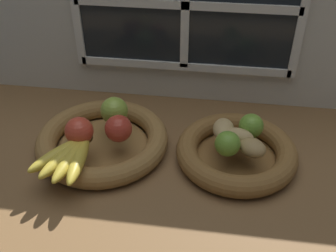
% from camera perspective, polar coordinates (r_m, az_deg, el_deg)
% --- Properties ---
extents(ground_plane, '(1.40, 0.90, 0.03)m').
position_cam_1_polar(ground_plane, '(1.09, 0.56, -4.60)').
color(ground_plane, brown).
extents(back_wall, '(1.40, 0.05, 0.55)m').
position_cam_1_polar(back_wall, '(1.19, 2.58, 15.77)').
color(back_wall, silver).
rests_on(back_wall, ground_plane).
extents(fruit_bowl_left, '(0.35, 0.35, 0.06)m').
position_cam_1_polar(fruit_bowl_left, '(1.09, -9.34, -2.17)').
color(fruit_bowl_left, olive).
rests_on(fruit_bowl_left, ground_plane).
extents(fruit_bowl_right, '(0.31, 0.31, 0.06)m').
position_cam_1_polar(fruit_bowl_right, '(1.05, 9.70, -3.83)').
color(fruit_bowl_right, brown).
rests_on(fruit_bowl_right, ground_plane).
extents(apple_red_right, '(0.07, 0.07, 0.07)m').
position_cam_1_polar(apple_red_right, '(1.02, -7.07, -0.36)').
color(apple_red_right, '#B73828').
rests_on(apple_red_right, fruit_bowl_left).
extents(apple_green_back, '(0.07, 0.07, 0.07)m').
position_cam_1_polar(apple_green_back, '(1.09, -7.65, 2.18)').
color(apple_green_back, '#8CAD3D').
rests_on(apple_green_back, fruit_bowl_left).
extents(apple_red_front, '(0.07, 0.07, 0.07)m').
position_cam_1_polar(apple_red_front, '(1.03, -12.54, -0.70)').
color(apple_red_front, '#CC422D').
rests_on(apple_red_front, fruit_bowl_left).
extents(banana_bunch_front, '(0.14, 0.19, 0.03)m').
position_cam_1_polar(banana_bunch_front, '(0.99, -13.94, -4.23)').
color(banana_bunch_front, gold).
rests_on(banana_bunch_front, fruit_bowl_left).
extents(potato_small, '(0.09, 0.09, 0.04)m').
position_cam_1_polar(potato_small, '(1.00, 11.90, -3.02)').
color(potato_small, '#A38451').
rests_on(potato_small, fruit_bowl_right).
extents(potato_oblong, '(0.06, 0.08, 0.04)m').
position_cam_1_polar(potato_oblong, '(1.04, 7.91, -0.48)').
color(potato_oblong, tan).
rests_on(potato_oblong, fruit_bowl_right).
extents(potato_large, '(0.09, 0.06, 0.04)m').
position_cam_1_polar(potato_large, '(1.02, 9.98, -1.63)').
color(potato_large, tan).
rests_on(potato_large, fruit_bowl_right).
extents(lime_near, '(0.06, 0.06, 0.06)m').
position_cam_1_polar(lime_near, '(0.98, 8.47, -2.51)').
color(lime_near, '#6B9E33').
rests_on(lime_near, fruit_bowl_right).
extents(lime_far, '(0.06, 0.06, 0.06)m').
position_cam_1_polar(lime_far, '(1.05, 11.75, 0.01)').
color(lime_far, '#6B9E33').
rests_on(lime_far, fruit_bowl_right).
extents(chili_pepper, '(0.10, 0.03, 0.02)m').
position_cam_1_polar(chili_pepper, '(1.04, 9.80, -1.80)').
color(chili_pepper, red).
rests_on(chili_pepper, fruit_bowl_right).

